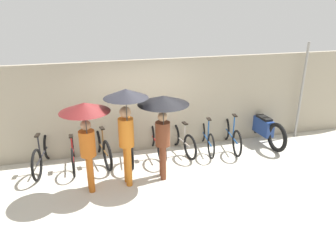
# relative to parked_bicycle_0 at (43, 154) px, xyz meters

# --- Properties ---
(ground_plane) EXTENTS (30.00, 30.00, 0.00)m
(ground_plane) POSITION_rel_parked_bicycle_0_xyz_m (2.39, -1.36, -0.38)
(ground_plane) COLOR beige
(back_wall) EXTENTS (13.80, 0.12, 2.40)m
(back_wall) POSITION_rel_parked_bicycle_0_xyz_m (2.39, 0.44, 0.82)
(back_wall) COLOR gray
(back_wall) RESTS_ON ground
(parked_bicycle_0) EXTENTS (0.46, 1.79, 1.09)m
(parked_bicycle_0) POSITION_rel_parked_bicycle_0_xyz_m (0.00, 0.00, 0.00)
(parked_bicycle_0) COLOR black
(parked_bicycle_0) RESTS_ON ground
(parked_bicycle_1) EXTENTS (0.44, 1.71, 1.10)m
(parked_bicycle_1) POSITION_rel_parked_bicycle_0_xyz_m (0.68, -0.03, -0.02)
(parked_bicycle_1) COLOR black
(parked_bicycle_1) RESTS_ON ground
(parked_bicycle_2) EXTENTS (0.50, 1.80, 1.07)m
(parked_bicycle_2) POSITION_rel_parked_bicycle_0_xyz_m (1.37, 0.06, 0.00)
(parked_bicycle_2) COLOR black
(parked_bicycle_2) RESTS_ON ground
(parked_bicycle_3) EXTENTS (0.44, 1.87, 1.06)m
(parked_bicycle_3) POSITION_rel_parked_bicycle_0_xyz_m (2.05, 0.00, 0.02)
(parked_bicycle_3) COLOR black
(parked_bicycle_3) RESTS_ON ground
(parked_bicycle_4) EXTENTS (0.44, 1.83, 1.03)m
(parked_bicycle_4) POSITION_rel_parked_bicycle_0_xyz_m (2.74, 0.06, 0.00)
(parked_bicycle_4) COLOR black
(parked_bicycle_4) RESTS_ON ground
(parked_bicycle_5) EXTENTS (0.46, 1.61, 1.02)m
(parked_bicycle_5) POSITION_rel_parked_bicycle_0_xyz_m (3.42, 0.03, -0.03)
(parked_bicycle_5) COLOR black
(parked_bicycle_5) RESTS_ON ground
(parked_bicycle_6) EXTENTS (0.44, 1.71, 1.04)m
(parked_bicycle_6) POSITION_rel_parked_bicycle_0_xyz_m (4.11, 0.03, -0.03)
(parked_bicycle_6) COLOR black
(parked_bicycle_6) RESTS_ON ground
(parked_bicycle_7) EXTENTS (0.45, 1.78, 1.01)m
(parked_bicycle_7) POSITION_rel_parked_bicycle_0_xyz_m (4.79, -0.03, -0.01)
(parked_bicycle_7) COLOR black
(parked_bicycle_7) RESTS_ON ground
(pedestrian_leading) EXTENTS (0.97, 0.97, 1.97)m
(pedestrian_leading) POSITION_rel_parked_bicycle_0_xyz_m (1.05, -1.34, 1.16)
(pedestrian_leading) COLOR #B25619
(pedestrian_leading) RESTS_ON ground
(pedestrian_center) EXTENTS (0.88, 0.88, 2.17)m
(pedestrian_center) POSITION_rel_parked_bicycle_0_xyz_m (1.84, -1.28, 1.25)
(pedestrian_center) COLOR #C66B1E
(pedestrian_center) RESTS_ON ground
(pedestrian_trailing) EXTENTS (1.07, 1.07, 1.96)m
(pedestrian_trailing) POSITION_rel_parked_bicycle_0_xyz_m (2.62, -1.23, 1.19)
(pedestrian_trailing) COLOR brown
(pedestrian_trailing) RESTS_ON ground
(motorcycle) EXTENTS (0.58, 2.04, 0.96)m
(motorcycle) POSITION_rel_parked_bicycle_0_xyz_m (5.80, 0.05, 0.05)
(motorcycle) COLOR black
(motorcycle) RESTS_ON ground
(awning_pole) EXTENTS (0.07, 0.07, 2.72)m
(awning_pole) POSITION_rel_parked_bicycle_0_xyz_m (6.97, 0.19, 0.98)
(awning_pole) COLOR gray
(awning_pole) RESTS_ON ground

